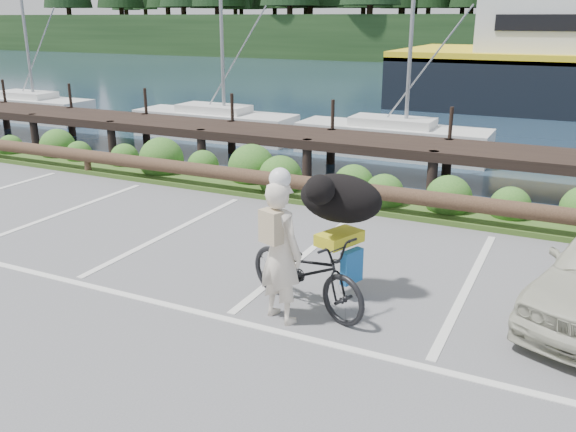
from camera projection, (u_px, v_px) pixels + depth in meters
name	position (u px, v px, depth m)	size (l,w,h in m)	color
ground	(240.00, 306.00, 8.10)	(72.00, 72.00, 0.00)	#5B5B5D
harbor_backdrop	(565.00, 48.00, 74.93)	(170.00, 160.00, 30.00)	#192B3D
vegetation_strip	(370.00, 200.00, 12.61)	(34.00, 1.60, 0.10)	#3D5B21
log_rail	(358.00, 212.00, 12.02)	(32.00, 0.30, 0.60)	#443021
bicycle	(306.00, 271.00, 7.92)	(0.69, 1.98, 1.04)	black
cyclist	(280.00, 252.00, 7.49)	(0.66, 0.44, 1.82)	beige
dog	(341.00, 198.00, 8.07)	(1.14, 0.56, 0.66)	black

